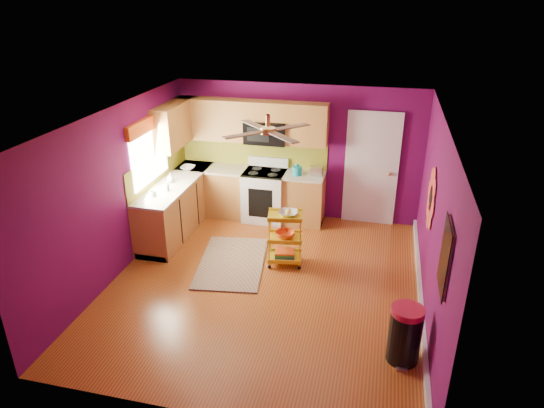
# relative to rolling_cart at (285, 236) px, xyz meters

# --- Properties ---
(ground) EXTENTS (5.00, 5.00, 0.00)m
(ground) POSITION_rel_rolling_cart_xyz_m (-0.17, -0.63, -0.49)
(ground) COLOR brown
(ground) RESTS_ON ground
(room_envelope) EXTENTS (4.54, 5.04, 2.52)m
(room_envelope) POSITION_rel_rolling_cart_xyz_m (-0.14, -0.63, 1.14)
(room_envelope) COLOR #5C0A4A
(room_envelope) RESTS_ON ground
(lower_cabinets) EXTENTS (2.81, 2.31, 0.94)m
(lower_cabinets) POSITION_rel_rolling_cart_xyz_m (-1.52, 1.19, -0.06)
(lower_cabinets) COLOR #996129
(lower_cabinets) RESTS_ON ground
(electric_range) EXTENTS (0.76, 0.66, 1.13)m
(electric_range) POSITION_rel_rolling_cart_xyz_m (-0.72, 1.54, -0.01)
(electric_range) COLOR white
(electric_range) RESTS_ON ground
(upper_cabinetry) EXTENTS (2.80, 2.30, 1.26)m
(upper_cabinetry) POSITION_rel_rolling_cart_xyz_m (-1.41, 1.54, 1.31)
(upper_cabinetry) COLOR #996129
(upper_cabinetry) RESTS_ON ground
(left_window) EXTENTS (0.08, 1.35, 1.08)m
(left_window) POSITION_rel_rolling_cart_xyz_m (-2.39, 0.42, 1.25)
(left_window) COLOR white
(left_window) RESTS_ON ground
(panel_door) EXTENTS (0.95, 0.11, 2.15)m
(panel_door) POSITION_rel_rolling_cart_xyz_m (1.18, 1.84, 0.54)
(panel_door) COLOR white
(panel_door) RESTS_ON ground
(right_wall_art) EXTENTS (0.04, 2.74, 1.04)m
(right_wall_art) POSITION_rel_rolling_cart_xyz_m (2.06, -0.97, 0.95)
(right_wall_art) COLOR black
(right_wall_art) RESTS_ON ground
(ceiling_fan) EXTENTS (1.01, 1.01, 0.26)m
(ceiling_fan) POSITION_rel_rolling_cart_xyz_m (-0.17, -0.43, 1.80)
(ceiling_fan) COLOR #BF8C3F
(ceiling_fan) RESTS_ON ground
(shag_rug) EXTENTS (1.23, 1.76, 0.02)m
(shag_rug) POSITION_rel_rolling_cart_xyz_m (-0.83, -0.18, -0.48)
(shag_rug) COLOR #321910
(shag_rug) RESTS_ON ground
(rolling_cart) EXTENTS (0.58, 0.46, 0.95)m
(rolling_cart) POSITION_rel_rolling_cart_xyz_m (0.00, 0.00, 0.00)
(rolling_cart) COLOR gold
(rolling_cart) RESTS_ON ground
(trash_can) EXTENTS (0.40, 0.42, 0.72)m
(trash_can) POSITION_rel_rolling_cart_xyz_m (1.79, -1.81, -0.13)
(trash_can) COLOR black
(trash_can) RESTS_ON ground
(teal_kettle) EXTENTS (0.18, 0.18, 0.21)m
(teal_kettle) POSITION_rel_rolling_cart_xyz_m (-0.11, 1.52, 0.53)
(teal_kettle) COLOR teal
(teal_kettle) RESTS_ON lower_cabinets
(toaster) EXTENTS (0.22, 0.15, 0.18)m
(toaster) POSITION_rel_rolling_cart_xyz_m (0.23, 1.55, 0.54)
(toaster) COLOR beige
(toaster) RESTS_ON lower_cabinets
(soap_bottle_a) EXTENTS (0.08, 0.08, 0.17)m
(soap_bottle_a) POSITION_rel_rolling_cart_xyz_m (-2.09, 0.29, 0.54)
(soap_bottle_a) COLOR #EA3F72
(soap_bottle_a) RESTS_ON lower_cabinets
(soap_bottle_b) EXTENTS (0.13, 0.13, 0.16)m
(soap_bottle_b) POSITION_rel_rolling_cart_xyz_m (-2.18, 0.67, 0.53)
(soap_bottle_b) COLOR white
(soap_bottle_b) RESTS_ON lower_cabinets
(counter_dish) EXTENTS (0.26, 0.26, 0.06)m
(counter_dish) POSITION_rel_rolling_cart_xyz_m (-2.13, 1.34, 0.48)
(counter_dish) COLOR white
(counter_dish) RESTS_ON lower_cabinets
(counter_cup) EXTENTS (0.11, 0.11, 0.09)m
(counter_cup) POSITION_rel_rolling_cart_xyz_m (-2.20, 0.04, 0.50)
(counter_cup) COLOR white
(counter_cup) RESTS_ON lower_cabinets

